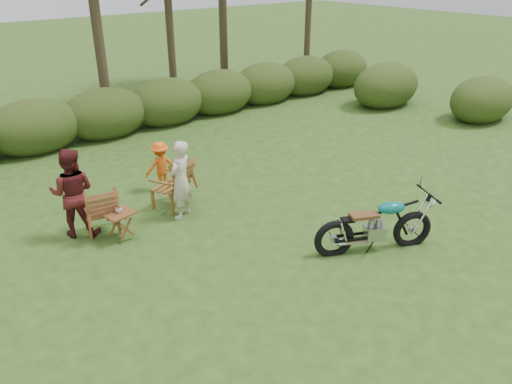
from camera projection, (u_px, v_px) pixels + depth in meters
ground at (332, 272)px, 8.32m from camera, size 80.00×80.00×0.00m
motorcycle at (372, 249)px, 8.97m from camera, size 2.23×1.63×1.20m
lawn_chair_right at (172, 206)px, 10.50m from camera, size 0.97×0.97×1.07m
lawn_chair_left at (104, 231)px, 9.54m from camera, size 0.79×0.79×0.97m
side_table at (121, 226)px, 9.19m from camera, size 0.60×0.53×0.54m
cup at (119, 210)px, 9.07m from camera, size 0.14×0.14×0.10m
adult_a at (183, 216)px, 10.10m from camera, size 0.69×0.60×1.60m
adult_b at (80, 233)px, 9.48m from camera, size 1.05×0.99×1.70m
child at (163, 189)px, 11.29m from camera, size 0.77×0.50×1.12m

